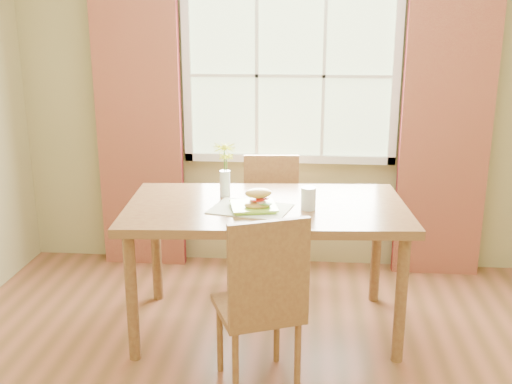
{
  "coord_description": "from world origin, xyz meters",
  "views": [
    {
      "loc": [
        0.14,
        -2.67,
        1.9
      ],
      "look_at": [
        -0.16,
        0.74,
        0.91
      ],
      "focal_mm": 42.0,
      "sensor_mm": 36.0,
      "label": 1
    }
  ],
  "objects_px": {
    "chair_far": "(271,217)",
    "croissant_sandwich": "(258,199)",
    "chair_near": "(262,298)",
    "water_glass": "(308,199)",
    "dining_table": "(266,217)",
    "flower_vase": "(225,165)"
  },
  "relations": [
    {
      "from": "chair_far",
      "to": "croissant_sandwich",
      "type": "bearing_deg",
      "value": -97.04
    },
    {
      "from": "flower_vase",
      "to": "chair_far",
      "type": "bearing_deg",
      "value": 62.09
    },
    {
      "from": "flower_vase",
      "to": "croissant_sandwich",
      "type": "bearing_deg",
      "value": -51.29
    },
    {
      "from": "dining_table",
      "to": "croissant_sandwich",
      "type": "bearing_deg",
      "value": -107.82
    },
    {
      "from": "chair_near",
      "to": "water_glass",
      "type": "bearing_deg",
      "value": 48.3
    },
    {
      "from": "chair_far",
      "to": "flower_vase",
      "type": "xyz_separation_m",
      "value": [
        -0.26,
        -0.5,
        0.5
      ]
    },
    {
      "from": "dining_table",
      "to": "water_glass",
      "type": "bearing_deg",
      "value": -21.23
    },
    {
      "from": "dining_table",
      "to": "water_glass",
      "type": "distance_m",
      "value": 0.3
    },
    {
      "from": "chair_near",
      "to": "water_glass",
      "type": "xyz_separation_m",
      "value": [
        0.22,
        0.62,
        0.35
      ]
    },
    {
      "from": "croissant_sandwich",
      "to": "chair_near",
      "type": "bearing_deg",
      "value": -99.11
    },
    {
      "from": "chair_near",
      "to": "chair_far",
      "type": "bearing_deg",
      "value": 69.64
    },
    {
      "from": "water_glass",
      "to": "croissant_sandwich",
      "type": "bearing_deg",
      "value": -166.58
    },
    {
      "from": "chair_near",
      "to": "water_glass",
      "type": "height_order",
      "value": "chair_near"
    },
    {
      "from": "water_glass",
      "to": "chair_far",
      "type": "bearing_deg",
      "value": 109.95
    },
    {
      "from": "flower_vase",
      "to": "water_glass",
      "type": "bearing_deg",
      "value": -23.05
    },
    {
      "from": "chair_near",
      "to": "croissant_sandwich",
      "type": "xyz_separation_m",
      "value": [
        -0.07,
        0.55,
        0.36
      ]
    },
    {
      "from": "chair_near",
      "to": "croissant_sandwich",
      "type": "distance_m",
      "value": 0.66
    },
    {
      "from": "croissant_sandwich",
      "to": "water_glass",
      "type": "xyz_separation_m",
      "value": [
        0.29,
        0.07,
        -0.01
      ]
    },
    {
      "from": "chair_near",
      "to": "water_glass",
      "type": "relative_size",
      "value": 7.42
    },
    {
      "from": "dining_table",
      "to": "flower_vase",
      "type": "distance_m",
      "value": 0.42
    },
    {
      "from": "dining_table",
      "to": "croissant_sandwich",
      "type": "distance_m",
      "value": 0.22
    },
    {
      "from": "dining_table",
      "to": "flower_vase",
      "type": "bearing_deg",
      "value": 147.69
    }
  ]
}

